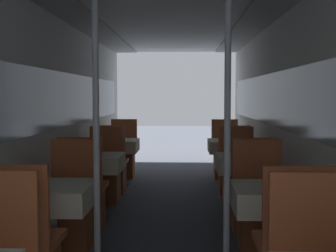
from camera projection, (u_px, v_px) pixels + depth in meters
name	position (u px, v px, depth m)	size (l,w,h in m)	color
wall_left	(45.00, 118.00, 4.90)	(0.05, 10.24, 2.30)	silver
wall_right	(291.00, 119.00, 4.81)	(0.05, 10.24, 2.30)	silver
ceiling_panel	(167.00, 5.00, 4.78)	(2.56, 10.24, 0.07)	white
dining_table_left_1	(51.00, 200.00, 3.71)	(0.64, 0.64, 0.71)	#4C4C51
chair_left_far_1	(71.00, 215.00, 4.37)	(0.45, 0.45, 1.00)	brown
support_pole_left_1	(96.00, 130.00, 3.66)	(0.05, 0.05, 2.30)	silver
dining_table_left_2	(95.00, 165.00, 5.56)	(0.64, 0.64, 0.71)	#4C4C51
chair_left_near_2	(84.00, 201.00, 4.94)	(0.45, 0.45, 1.00)	brown
chair_left_far_2	(105.00, 179.00, 6.21)	(0.45, 0.45, 1.00)	brown
dining_table_left_3	(117.00, 147.00, 7.40)	(0.64, 0.64, 0.71)	#4C4C51
chair_left_near_3	(111.00, 172.00, 6.78)	(0.45, 0.45, 1.00)	brown
chair_left_far_3	(123.00, 160.00, 8.05)	(0.45, 0.45, 1.00)	brown
dining_table_right_1	(274.00, 201.00, 3.65)	(0.64, 0.64, 0.71)	#4C4C51
chair_right_far_1	(260.00, 217.00, 4.31)	(0.45, 0.45, 1.00)	brown
support_pole_right_1	(227.00, 130.00, 3.63)	(0.05, 0.05, 2.30)	silver
dining_table_right_2	(244.00, 166.00, 5.49)	(0.64, 0.64, 0.71)	#4C4C51
chair_right_near_2	(251.00, 202.00, 4.88)	(0.45, 0.45, 1.00)	brown
chair_right_far_2	(237.00, 180.00, 6.15)	(0.45, 0.45, 1.00)	brown
dining_table_right_3	(229.00, 148.00, 7.34)	(0.64, 0.64, 0.71)	#4C4C51
chair_right_near_3	(233.00, 173.00, 6.72)	(0.45, 0.45, 1.00)	brown
chair_right_far_3	(225.00, 160.00, 7.99)	(0.45, 0.45, 1.00)	brown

